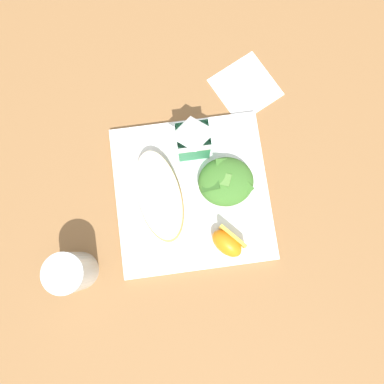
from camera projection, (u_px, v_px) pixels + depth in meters
The scene contains 8 objects.
ground at pixel (192, 194), 0.71m from camera, with size 3.00×3.00×0.00m, color olive.
white_plate at pixel (192, 194), 0.70m from camera, with size 0.28×0.28×0.02m, color white.
cheesy_pizza_bread at pixel (159, 193), 0.67m from camera, with size 0.10×0.18×0.04m.
green_salad_pile at pixel (226, 182), 0.67m from camera, with size 0.10×0.09×0.04m.
milk_carton at pixel (193, 139), 0.65m from camera, with size 0.06×0.05×0.11m.
orange_wedge_front at pixel (227, 243), 0.66m from camera, with size 0.07×0.07×0.04m.
paper_napkin at pixel (246, 87), 0.74m from camera, with size 0.11×0.11×0.00m, color white.
drinking_clear_cup at pixel (72, 272), 0.64m from camera, with size 0.07×0.07×0.10m, color silver.
Camera 1 is at (-0.01, -0.11, 0.70)m, focal length 35.17 mm.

